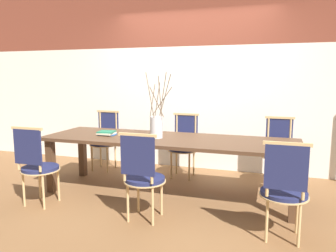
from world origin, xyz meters
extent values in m
plane|color=brown|center=(0.00, 0.00, 0.00)|extent=(16.00, 16.00, 0.00)
cube|color=silver|center=(0.00, 1.33, 0.97)|extent=(12.00, 0.06, 1.94)
cube|color=brown|center=(0.00, 1.33, 2.57)|extent=(12.00, 0.06, 1.26)
cube|color=#4C3321|center=(0.00, 0.00, 0.70)|extent=(3.12, 0.94, 0.04)
cube|color=#4C3321|center=(-1.46, -0.36, 0.34)|extent=(0.09, 0.09, 0.68)
cube|color=#4C3321|center=(1.46, -0.36, 0.34)|extent=(0.09, 0.09, 0.68)
cube|color=#4C3321|center=(-1.46, 0.36, 0.34)|extent=(0.09, 0.09, 0.68)
cube|color=#4C3321|center=(1.46, 0.36, 0.34)|extent=(0.09, 0.09, 0.68)
cylinder|color=#1E234C|center=(-1.30, -0.75, 0.43)|extent=(0.41, 0.41, 0.04)
cylinder|color=tan|center=(-1.30, -0.75, 0.41)|extent=(0.44, 0.44, 0.01)
cylinder|color=tan|center=(-1.44, -0.61, 0.21)|extent=(0.03, 0.03, 0.41)
cylinder|color=tan|center=(-1.17, -0.61, 0.21)|extent=(0.03, 0.03, 0.41)
cylinder|color=tan|center=(-1.44, -0.88, 0.21)|extent=(0.03, 0.03, 0.41)
cylinder|color=tan|center=(-1.17, -0.88, 0.21)|extent=(0.03, 0.03, 0.41)
cylinder|color=tan|center=(-1.45, -0.92, 0.69)|extent=(0.03, 0.03, 0.48)
cylinder|color=tan|center=(-1.16, -0.92, 0.69)|extent=(0.03, 0.03, 0.48)
cube|color=#1E234C|center=(-1.30, -0.93, 0.71)|extent=(0.35, 0.02, 0.39)
cube|color=tan|center=(-1.30, -0.92, 0.92)|extent=(0.39, 0.03, 0.03)
cylinder|color=#1E234C|center=(-0.01, -0.75, 0.43)|extent=(0.41, 0.41, 0.04)
cylinder|color=tan|center=(-0.01, -0.75, 0.41)|extent=(0.44, 0.44, 0.01)
cylinder|color=tan|center=(-0.14, -0.61, 0.21)|extent=(0.03, 0.03, 0.41)
cylinder|color=tan|center=(0.13, -0.61, 0.21)|extent=(0.03, 0.03, 0.41)
cylinder|color=tan|center=(-0.14, -0.88, 0.21)|extent=(0.03, 0.03, 0.41)
cylinder|color=tan|center=(0.13, -0.88, 0.21)|extent=(0.03, 0.03, 0.41)
cylinder|color=tan|center=(-0.15, -0.92, 0.69)|extent=(0.03, 0.03, 0.48)
cylinder|color=tan|center=(0.14, -0.92, 0.69)|extent=(0.03, 0.03, 0.48)
cube|color=#1E234C|center=(-0.01, -0.93, 0.71)|extent=(0.35, 0.02, 0.39)
cube|color=tan|center=(-0.01, -0.92, 0.92)|extent=(0.39, 0.03, 0.03)
cylinder|color=#1E234C|center=(1.34, -0.75, 0.43)|extent=(0.41, 0.41, 0.04)
cylinder|color=tan|center=(1.34, -0.75, 0.41)|extent=(0.44, 0.44, 0.01)
cylinder|color=tan|center=(1.21, -0.61, 0.21)|extent=(0.03, 0.03, 0.41)
cylinder|color=tan|center=(1.48, -0.61, 0.21)|extent=(0.03, 0.03, 0.41)
cylinder|color=tan|center=(1.21, -0.88, 0.21)|extent=(0.03, 0.03, 0.41)
cylinder|color=tan|center=(1.48, -0.88, 0.21)|extent=(0.03, 0.03, 0.41)
cylinder|color=tan|center=(1.20, -0.92, 0.69)|extent=(0.03, 0.03, 0.48)
cylinder|color=tan|center=(1.49, -0.92, 0.69)|extent=(0.03, 0.03, 0.48)
cube|color=#1E234C|center=(1.34, -0.93, 0.71)|extent=(0.35, 0.02, 0.39)
cube|color=tan|center=(1.34, -0.92, 0.92)|extent=(0.39, 0.03, 0.03)
cylinder|color=#1E234C|center=(-1.32, 0.75, 0.43)|extent=(0.41, 0.41, 0.04)
cylinder|color=tan|center=(-1.32, 0.75, 0.41)|extent=(0.44, 0.44, 0.01)
cylinder|color=tan|center=(-1.18, 0.61, 0.21)|extent=(0.03, 0.03, 0.41)
cylinder|color=tan|center=(-1.45, 0.61, 0.21)|extent=(0.03, 0.03, 0.41)
cylinder|color=tan|center=(-1.18, 0.88, 0.21)|extent=(0.03, 0.03, 0.41)
cylinder|color=tan|center=(-1.45, 0.88, 0.21)|extent=(0.03, 0.03, 0.41)
cylinder|color=tan|center=(-1.17, 0.92, 0.69)|extent=(0.03, 0.03, 0.48)
cylinder|color=tan|center=(-1.46, 0.92, 0.69)|extent=(0.03, 0.03, 0.48)
cube|color=#1E234C|center=(-1.32, 0.93, 0.71)|extent=(0.35, 0.02, 0.39)
cube|color=tan|center=(-1.32, 0.92, 0.92)|extent=(0.39, 0.03, 0.03)
cylinder|color=#1E234C|center=(-0.02, 0.75, 0.43)|extent=(0.41, 0.41, 0.04)
cylinder|color=tan|center=(-0.02, 0.75, 0.41)|extent=(0.44, 0.44, 0.01)
cylinder|color=tan|center=(0.12, 0.61, 0.21)|extent=(0.03, 0.03, 0.41)
cylinder|color=tan|center=(-0.15, 0.61, 0.21)|extent=(0.03, 0.03, 0.41)
cylinder|color=tan|center=(0.12, 0.88, 0.21)|extent=(0.03, 0.03, 0.41)
cylinder|color=tan|center=(-0.15, 0.88, 0.21)|extent=(0.03, 0.03, 0.41)
cylinder|color=tan|center=(0.13, 0.92, 0.69)|extent=(0.03, 0.03, 0.48)
cylinder|color=tan|center=(-0.16, 0.92, 0.69)|extent=(0.03, 0.03, 0.48)
cube|color=#1E234C|center=(-0.02, 0.93, 0.71)|extent=(0.35, 0.02, 0.39)
cube|color=tan|center=(-0.02, 0.92, 0.92)|extent=(0.39, 0.03, 0.03)
cylinder|color=#1E234C|center=(1.31, 0.75, 0.43)|extent=(0.41, 0.41, 0.04)
cylinder|color=tan|center=(1.31, 0.75, 0.41)|extent=(0.44, 0.44, 0.01)
cylinder|color=tan|center=(1.44, 0.61, 0.21)|extent=(0.03, 0.03, 0.41)
cylinder|color=tan|center=(1.17, 0.61, 0.21)|extent=(0.03, 0.03, 0.41)
cylinder|color=tan|center=(1.44, 0.88, 0.21)|extent=(0.03, 0.03, 0.41)
cylinder|color=tan|center=(1.17, 0.88, 0.21)|extent=(0.03, 0.03, 0.41)
cylinder|color=tan|center=(1.45, 0.92, 0.69)|extent=(0.03, 0.03, 0.48)
cylinder|color=tan|center=(1.16, 0.92, 0.69)|extent=(0.03, 0.03, 0.48)
cube|color=#1E234C|center=(1.31, 0.93, 0.71)|extent=(0.35, 0.02, 0.39)
cube|color=tan|center=(1.31, 0.92, 0.92)|extent=(0.39, 0.03, 0.03)
cylinder|color=silver|center=(-0.14, -0.03, 0.85)|extent=(0.16, 0.16, 0.26)
cylinder|color=brown|center=(-0.08, 0.04, 1.25)|extent=(0.14, 0.14, 0.54)
cylinder|color=brown|center=(-0.19, -0.01, 1.18)|extent=(0.04, 0.12, 0.40)
cylinder|color=brown|center=(-0.14, 0.01, 1.19)|extent=(0.08, 0.01, 0.42)
cylinder|color=brown|center=(-0.11, -0.10, 1.17)|extent=(0.16, 0.08, 0.37)
cylinder|color=brown|center=(-0.20, -0.10, 1.25)|extent=(0.15, 0.12, 0.54)
cylinder|color=brown|center=(-0.06, 0.07, 1.24)|extent=(0.21, 0.17, 0.52)
cylinder|color=brown|center=(-0.11, 0.11, 1.16)|extent=(0.28, 0.06, 0.36)
cylinder|color=brown|center=(-0.09, -0.03, 1.23)|extent=(0.02, 0.11, 0.50)
cube|color=#234C8C|center=(-0.81, -0.04, 0.73)|extent=(0.23, 0.17, 0.01)
cube|color=beige|center=(-0.82, -0.05, 0.74)|extent=(0.20, 0.20, 0.02)
cube|color=#1E6B4C|center=(-0.82, -0.04, 0.76)|extent=(0.22, 0.20, 0.02)
camera|label=1|loc=(1.22, -3.76, 1.47)|focal=35.00mm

